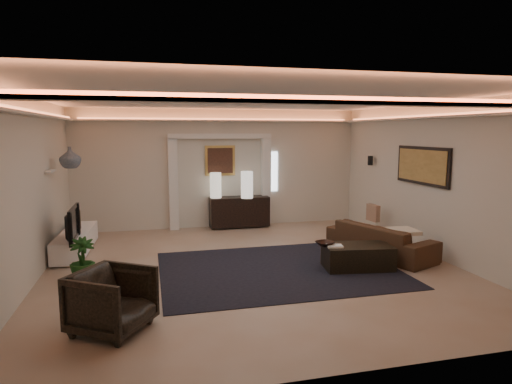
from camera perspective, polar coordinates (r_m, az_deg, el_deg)
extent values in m
plane|color=tan|center=(7.74, -0.37, -9.85)|extent=(7.00, 7.00, 0.00)
plane|color=white|center=(7.39, -0.40, 12.09)|extent=(7.00, 7.00, 0.00)
plane|color=beige|center=(10.84, -4.72, 3.06)|extent=(7.00, 0.00, 7.00)
plane|color=beige|center=(4.15, 11.03, -4.91)|extent=(7.00, 0.00, 7.00)
plane|color=beige|center=(7.44, -27.60, -0.03)|extent=(0.00, 7.00, 7.00)
plane|color=beige|center=(8.92, 22.06, 1.46)|extent=(0.00, 7.00, 7.00)
cube|color=silver|center=(7.38, -0.39, 9.92)|extent=(7.00, 7.00, 0.04)
cube|color=white|center=(11.13, 2.18, 2.68)|extent=(0.25, 0.03, 1.00)
cube|color=black|center=(7.66, 2.94, -10.02)|extent=(4.00, 3.00, 0.01)
cube|color=silver|center=(10.66, -10.73, 0.97)|extent=(0.22, 0.20, 2.20)
cube|color=silver|center=(11.02, 1.29, 1.33)|extent=(0.22, 0.20, 2.20)
cube|color=silver|center=(10.71, -4.68, 7.28)|extent=(2.52, 0.20, 0.12)
cube|color=tan|center=(10.80, -4.71, 4.10)|extent=(0.74, 0.04, 0.74)
cube|color=#4C2D1E|center=(10.78, -4.69, 4.09)|extent=(0.62, 0.02, 0.62)
cube|color=black|center=(9.12, 20.88, 3.23)|extent=(0.04, 1.64, 0.74)
cube|color=tan|center=(9.11, 20.75, 3.23)|extent=(0.02, 1.50, 0.62)
cylinder|color=black|center=(10.69, 14.68, 3.99)|extent=(0.12, 0.12, 0.22)
cube|color=silver|center=(8.77, -25.17, 2.50)|extent=(0.10, 0.55, 0.04)
cube|color=black|center=(10.82, -2.19, -2.55)|extent=(1.46, 0.46, 0.73)
cylinder|color=beige|center=(10.61, -5.29, 0.99)|extent=(0.30, 0.30, 0.61)
cylinder|color=beige|center=(10.52, -1.19, 0.96)|extent=(0.29, 0.29, 0.65)
cube|color=white|center=(9.32, -22.44, -5.95)|extent=(0.60, 2.09, 0.39)
imported|color=black|center=(8.50, -23.35, -3.65)|extent=(1.06, 0.15, 0.61)
cylinder|color=#3F2C18|center=(9.52, -22.31, -3.11)|extent=(0.18, 0.18, 0.37)
imported|color=#525965|center=(8.99, -23.08, 4.17)|extent=(0.44, 0.44, 0.41)
imported|color=black|center=(7.56, -21.72, -8.16)|extent=(0.47, 0.47, 0.68)
imported|color=#332314|center=(8.75, 15.90, -5.99)|extent=(2.25, 1.53, 0.61)
cube|color=#F0EACC|center=(8.44, 18.18, -4.89)|extent=(0.65, 0.54, 0.07)
cube|color=#9E765C|center=(10.16, 15.03, -2.64)|extent=(0.16, 0.38, 0.37)
cube|color=#30251F|center=(7.84, 13.12, -8.26)|extent=(1.23, 0.78, 0.43)
imported|color=black|center=(7.63, 8.97, -6.73)|extent=(0.37, 0.37, 0.07)
cube|color=white|center=(7.58, 10.20, -7.02)|extent=(0.29, 0.24, 0.03)
imported|color=black|center=(5.59, -18.24, -13.32)|extent=(1.13, 1.12, 0.75)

